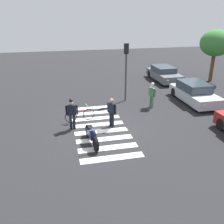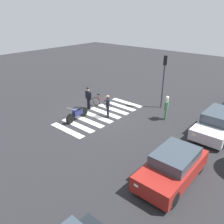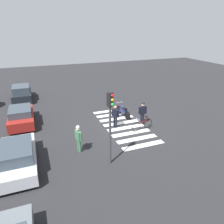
{
  "view_description": "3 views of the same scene",
  "coord_description": "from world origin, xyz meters",
  "px_view_note": "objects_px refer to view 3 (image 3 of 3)",
  "views": [
    {
      "loc": [
        12.31,
        -2.09,
        6.04
      ],
      "look_at": [
        -0.21,
        0.75,
        0.8
      ],
      "focal_mm": 39.64,
      "sensor_mm": 36.0,
      "label": 1
    },
    {
      "loc": [
        11.05,
        10.59,
        7.02
      ],
      "look_at": [
        0.64,
        1.63,
        0.9
      ],
      "focal_mm": 36.68,
      "sensor_mm": 36.0,
      "label": 2
    },
    {
      "loc": [
        -13.25,
        6.02,
        6.99
      ],
      "look_at": [
        0.72,
        0.66,
        0.92
      ],
      "focal_mm": 33.69,
      "sensor_mm": 36.0,
      "label": 3
    }
  ],
  "objects_px": {
    "officer_on_foot": "(143,111)",
    "car_black_suv": "(22,93)",
    "officer_by_motorcycle": "(115,115)",
    "car_maroon_wagon": "(21,116)",
    "traffic_light_pole": "(110,118)",
    "leaning_bicycle": "(142,125)",
    "pedestrian_bystander": "(78,137)",
    "police_motorcycle": "(123,111)",
    "car_silver_sedan": "(17,157)"
  },
  "relations": [
    {
      "from": "leaning_bicycle",
      "to": "officer_on_foot",
      "type": "distance_m",
      "value": 1.25
    },
    {
      "from": "pedestrian_bystander",
      "to": "traffic_light_pole",
      "type": "xyz_separation_m",
      "value": [
        -1.76,
        -1.34,
        1.74
      ]
    },
    {
      "from": "leaning_bicycle",
      "to": "officer_on_foot",
      "type": "relative_size",
      "value": 1.0
    },
    {
      "from": "car_black_suv",
      "to": "traffic_light_pole",
      "type": "relative_size",
      "value": 1.01
    },
    {
      "from": "officer_on_foot",
      "to": "pedestrian_bystander",
      "type": "xyz_separation_m",
      "value": [
        -2.17,
        5.45,
        -0.03
      ]
    },
    {
      "from": "pedestrian_bystander",
      "to": "traffic_light_pole",
      "type": "height_order",
      "value": "traffic_light_pole"
    },
    {
      "from": "car_maroon_wagon",
      "to": "car_black_suv",
      "type": "distance_m",
      "value": 6.33
    },
    {
      "from": "car_maroon_wagon",
      "to": "pedestrian_bystander",
      "type": "bearing_deg",
      "value": -148.81
    },
    {
      "from": "police_motorcycle",
      "to": "leaning_bicycle",
      "type": "height_order",
      "value": "police_motorcycle"
    },
    {
      "from": "leaning_bicycle",
      "to": "car_silver_sedan",
      "type": "xyz_separation_m",
      "value": [
        -1.6,
        8.32,
        0.28
      ]
    },
    {
      "from": "pedestrian_bystander",
      "to": "officer_by_motorcycle",
      "type": "bearing_deg",
      "value": -54.15
    },
    {
      "from": "leaning_bicycle",
      "to": "traffic_light_pole",
      "type": "distance_m",
      "value": 5.23
    },
    {
      "from": "officer_by_motorcycle",
      "to": "police_motorcycle",
      "type": "bearing_deg",
      "value": -39.53
    },
    {
      "from": "officer_by_motorcycle",
      "to": "traffic_light_pole",
      "type": "height_order",
      "value": "traffic_light_pole"
    },
    {
      "from": "officer_by_motorcycle",
      "to": "car_black_suv",
      "type": "distance_m",
      "value": 11.45
    },
    {
      "from": "officer_by_motorcycle",
      "to": "car_maroon_wagon",
      "type": "distance_m",
      "value": 7.22
    },
    {
      "from": "police_motorcycle",
      "to": "officer_on_foot",
      "type": "bearing_deg",
      "value": -157.04
    },
    {
      "from": "traffic_light_pole",
      "to": "car_black_suv",
      "type": "bearing_deg",
      "value": 19.05
    },
    {
      "from": "car_black_suv",
      "to": "pedestrian_bystander",
      "type": "bearing_deg",
      "value": -164.23
    },
    {
      "from": "officer_on_foot",
      "to": "car_black_suv",
      "type": "height_order",
      "value": "officer_on_foot"
    },
    {
      "from": "officer_by_motorcycle",
      "to": "car_maroon_wagon",
      "type": "height_order",
      "value": "officer_by_motorcycle"
    },
    {
      "from": "officer_on_foot",
      "to": "pedestrian_bystander",
      "type": "distance_m",
      "value": 5.87
    },
    {
      "from": "police_motorcycle",
      "to": "pedestrian_bystander",
      "type": "distance_m",
      "value": 6.19
    },
    {
      "from": "officer_on_foot",
      "to": "police_motorcycle",
      "type": "bearing_deg",
      "value": 22.96
    },
    {
      "from": "car_silver_sedan",
      "to": "car_maroon_wagon",
      "type": "bearing_deg",
      "value": -1.06
    },
    {
      "from": "officer_by_motorcycle",
      "to": "traffic_light_pole",
      "type": "distance_m",
      "value": 4.9
    },
    {
      "from": "leaning_bicycle",
      "to": "traffic_light_pole",
      "type": "height_order",
      "value": "traffic_light_pole"
    },
    {
      "from": "leaning_bicycle",
      "to": "car_maroon_wagon",
      "type": "bearing_deg",
      "value": 63.08
    },
    {
      "from": "car_black_suv",
      "to": "traffic_light_pole",
      "type": "bearing_deg",
      "value": -160.95
    },
    {
      "from": "pedestrian_bystander",
      "to": "car_silver_sedan",
      "type": "distance_m",
      "value": 3.41
    },
    {
      "from": "officer_by_motorcycle",
      "to": "leaning_bicycle",
      "type": "bearing_deg",
      "value": -124.63
    },
    {
      "from": "leaning_bicycle",
      "to": "officer_on_foot",
      "type": "xyz_separation_m",
      "value": [
        0.95,
        -0.5,
        0.64
      ]
    },
    {
      "from": "car_silver_sedan",
      "to": "car_black_suv",
      "type": "relative_size",
      "value": 1.08
    },
    {
      "from": "leaning_bicycle",
      "to": "car_silver_sedan",
      "type": "relative_size",
      "value": 0.4
    },
    {
      "from": "officer_by_motorcycle",
      "to": "pedestrian_bystander",
      "type": "relative_size",
      "value": 0.97
    },
    {
      "from": "officer_on_foot",
      "to": "car_maroon_wagon",
      "type": "bearing_deg",
      "value": 69.72
    },
    {
      "from": "pedestrian_bystander",
      "to": "traffic_light_pole",
      "type": "distance_m",
      "value": 2.82
    },
    {
      "from": "car_maroon_wagon",
      "to": "police_motorcycle",
      "type": "bearing_deg",
      "value": -99.7
    },
    {
      "from": "leaning_bicycle",
      "to": "pedestrian_bystander",
      "type": "distance_m",
      "value": 5.14
    },
    {
      "from": "leaning_bicycle",
      "to": "officer_on_foot",
      "type": "bearing_deg",
      "value": -27.56
    },
    {
      "from": "officer_on_foot",
      "to": "officer_by_motorcycle",
      "type": "distance_m",
      "value": 2.17
    },
    {
      "from": "leaning_bicycle",
      "to": "police_motorcycle",
      "type": "bearing_deg",
      "value": 5.93
    },
    {
      "from": "leaning_bicycle",
      "to": "traffic_light_pole",
      "type": "xyz_separation_m",
      "value": [
        -2.98,
        3.61,
        2.34
      ]
    },
    {
      "from": "police_motorcycle",
      "to": "pedestrian_bystander",
      "type": "height_order",
      "value": "pedestrian_bystander"
    },
    {
      "from": "officer_by_motorcycle",
      "to": "car_silver_sedan",
      "type": "xyz_separation_m",
      "value": [
        -2.75,
        6.66,
        -0.29
      ]
    },
    {
      "from": "police_motorcycle",
      "to": "officer_by_motorcycle",
      "type": "height_order",
      "value": "officer_by_motorcycle"
    },
    {
      "from": "police_motorcycle",
      "to": "traffic_light_pole",
      "type": "distance_m",
      "value": 7.05
    },
    {
      "from": "police_motorcycle",
      "to": "traffic_light_pole",
      "type": "bearing_deg",
      "value": 150.27
    },
    {
      "from": "car_black_suv",
      "to": "traffic_light_pole",
      "type": "height_order",
      "value": "traffic_light_pole"
    },
    {
      "from": "officer_by_motorcycle",
      "to": "car_black_suv",
      "type": "height_order",
      "value": "officer_by_motorcycle"
    }
  ]
}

